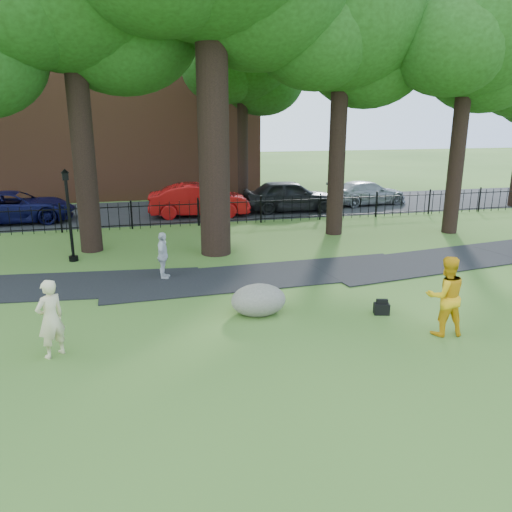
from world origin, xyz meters
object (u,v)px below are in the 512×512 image
object	(u,v)px
man	(445,296)
red_sedan	(199,200)
boulder	(259,298)
woman	(50,319)
lamppost	(69,217)

from	to	relation	value
man	red_sedan	bearing A→B (deg)	-69.41
boulder	man	bearing A→B (deg)	-30.25
woman	lamppost	distance (m)	7.57
woman	man	bearing A→B (deg)	133.52
lamppost	boulder	bearing A→B (deg)	-62.48
woman	lamppost	world-z (taller)	lamppost
woman	boulder	xyz separation A→B (m)	(4.79, 1.28, -0.43)
man	boulder	world-z (taller)	man
man	lamppost	world-z (taller)	lamppost
boulder	red_sedan	distance (m)	13.30
woman	boulder	distance (m)	4.98
woman	boulder	bearing A→B (deg)	154.88
boulder	red_sedan	size ratio (longest dim) A/B	0.28
boulder	lamppost	distance (m)	8.18
lamppost	red_sedan	world-z (taller)	lamppost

